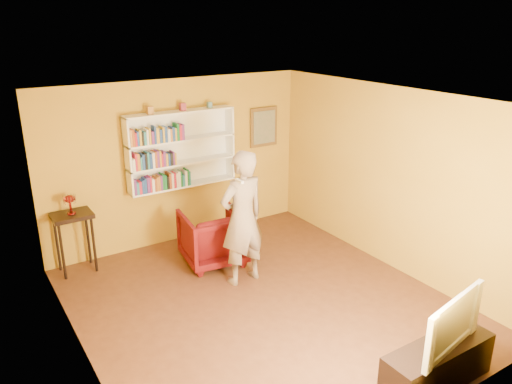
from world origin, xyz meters
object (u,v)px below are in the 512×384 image
bookshelf (180,149)px  television (444,320)px  console_table (73,224)px  ruby_lustre (70,201)px  tv_cabinet (437,365)px  armchair (213,237)px  person (242,218)px

bookshelf → television: 4.78m
bookshelf → console_table: 2.00m
ruby_lustre → tv_cabinet: 5.22m
console_table → tv_cabinet: bearing=-61.0°
ruby_lustre → television: ruby_lustre is taller
armchair → television: television is taller
person → tv_cabinet: size_ratio=1.48×
armchair → tv_cabinet: bearing=107.9°
ruby_lustre → person: size_ratio=0.14×
bookshelf → person: bearing=-86.3°
console_table → television: size_ratio=0.88×
tv_cabinet → armchair: bearing=100.1°
bookshelf → tv_cabinet: 4.90m
person → console_table: bearing=-44.9°
tv_cabinet → ruby_lustre: bearing=119.0°
ruby_lustre → tv_cabinet: ruby_lustre is taller
person → tv_cabinet: person is taller
armchair → person: 0.93m
bookshelf → television: size_ratio=1.73×
tv_cabinet → television: television is taller
bookshelf → armchair: size_ratio=1.98×
ruby_lustre → television: 5.16m
ruby_lustre → person: bearing=-39.4°
console_table → ruby_lustre: (0.00, -0.00, 0.36)m
bookshelf → ruby_lustre: (-1.81, -0.16, -0.47)m
armchair → television: 3.74m
bookshelf → person: 1.85m
bookshelf → person: size_ratio=0.93×
console_table → armchair: 2.05m
armchair → tv_cabinet: (0.65, -3.66, -0.18)m
ruby_lustre → tv_cabinet: (2.49, -4.50, -0.89)m
console_table → tv_cabinet: (2.49, -4.50, -0.53)m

